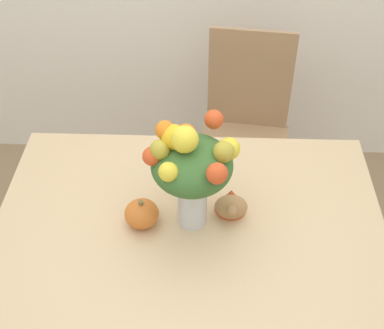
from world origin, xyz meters
TOP-DOWN VIEW (x-y plane):
  - dining_table at (0.00, 0.00)m, footprint 1.34×0.92m
  - flower_vase at (0.01, 0.00)m, footprint 0.30×0.27m
  - pumpkin at (-0.16, -0.02)m, footprint 0.12×0.12m
  - turkey_figurine at (0.14, 0.04)m, footprint 0.11×0.15m
  - dining_chair_near_window at (0.24, 0.80)m, footprint 0.47×0.47m

SIDE VIEW (x-z plane):
  - dining_chair_near_window at x=0.24m, z-range 0.01..0.99m
  - dining_table at x=0.00m, z-range 0.27..1.01m
  - turkey_figurine at x=0.14m, z-range 0.74..0.83m
  - pumpkin at x=-0.16m, z-range 0.73..0.84m
  - flower_vase at x=0.01m, z-range 0.78..1.19m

